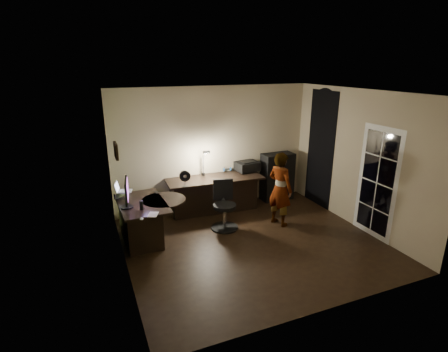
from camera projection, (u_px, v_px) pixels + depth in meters
name	position (u px, v px, depth m)	size (l,w,h in m)	color
floor	(253.00, 243.00, 6.41)	(4.50, 4.00, 0.01)	black
ceiling	(258.00, 92.00, 5.58)	(4.50, 4.00, 0.01)	silver
wall_back	(214.00, 148.00, 7.76)	(4.50, 0.01, 2.70)	tan
wall_front	(331.00, 219.00, 4.23)	(4.50, 0.01, 2.70)	tan
wall_left	(120.00, 190.00, 5.18)	(0.01, 4.00, 2.70)	tan
wall_right	(358.00, 160.00, 6.81)	(0.01, 4.00, 2.70)	tan
green_wall_overlay	(121.00, 190.00, 5.18)	(0.00, 4.00, 2.70)	#4B612A
arched_doorway	(321.00, 150.00, 7.84)	(0.01, 0.90, 2.60)	black
french_door	(377.00, 183.00, 6.42)	(0.02, 0.92, 2.10)	white
framed_picture	(116.00, 151.00, 5.43)	(0.04, 0.30, 0.25)	black
desk_left	(143.00, 222.00, 6.40)	(0.81, 1.31, 0.76)	black
desk_right	(215.00, 195.00, 7.68)	(2.09, 0.73, 0.78)	black
cabinet	(277.00, 177.00, 8.34)	(0.75, 0.38, 1.13)	black
laptop_stand	(123.00, 195.00, 6.50)	(0.26, 0.22, 0.11)	silver
laptop	(124.00, 186.00, 6.47)	(0.28, 0.26, 0.19)	silver
monitor	(126.00, 197.00, 6.01)	(0.11, 0.56, 0.37)	black
mouse	(142.00, 219.00, 5.58)	(0.06, 0.09, 0.03)	silver
phone	(156.00, 192.00, 6.75)	(0.07, 0.14, 0.01)	black
pen	(143.00, 207.00, 6.05)	(0.01, 0.15, 0.01)	black
speaker	(141.00, 205.00, 5.95)	(0.06, 0.06, 0.16)	black
notepad	(153.00, 214.00, 5.77)	(0.15, 0.21, 0.01)	silver
desk_fan	(185.00, 179.00, 6.90)	(0.22, 0.12, 0.34)	black
headphones	(227.00, 169.00, 7.96)	(0.21, 0.09, 0.10)	#22518B
printer	(247.00, 166.00, 7.99)	(0.50, 0.39, 0.22)	black
desk_lamp	(203.00, 162.00, 7.56)	(0.15, 0.29, 0.63)	black
office_chair	(225.00, 206.00, 6.84)	(0.54, 0.54, 0.96)	black
person	(280.00, 189.00, 6.96)	(0.54, 0.36, 1.51)	#D8A88C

